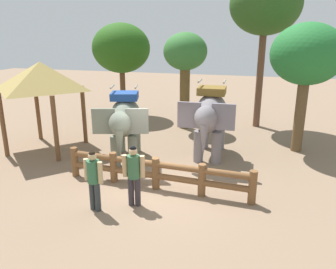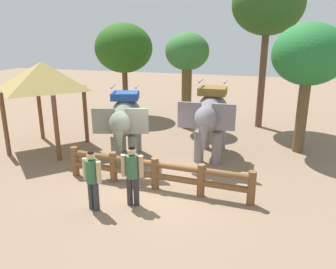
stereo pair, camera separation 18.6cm
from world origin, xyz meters
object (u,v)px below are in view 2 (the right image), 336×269
at_px(tree_deep_back, 268,5).
at_px(thatched_shelter, 43,77).
at_px(elephant_center, 211,116).
at_px(tree_far_left, 124,48).
at_px(tourist_woman_in_black, 132,171).
at_px(elephant_near_left, 125,120).
at_px(tree_back_center, 309,56).
at_px(log_fence, 155,171).
at_px(tree_far_right, 187,56).
at_px(tourist_man_in_blue, 92,176).

bearing_deg(tree_deep_back, thatched_shelter, -144.28).
bearing_deg(elephant_center, tree_far_left, 137.59).
distance_m(elephant_center, tourist_woman_in_black, 4.80).
xyz_separation_m(elephant_near_left, tree_back_center, (6.56, 3.01, 2.31)).
bearing_deg(thatched_shelter, elephant_center, 7.47).
bearing_deg(elephant_near_left, elephant_center, 22.02).
height_order(elephant_near_left, tourist_woman_in_black, elephant_near_left).
bearing_deg(tree_back_center, elephant_near_left, -155.39).
bearing_deg(log_fence, tourist_woman_in_black, -102.58).
bearing_deg(thatched_shelter, tourist_woman_in_black, -33.99).
bearing_deg(log_fence, tree_deep_back, 71.19).
bearing_deg(elephant_center, log_fence, -109.86).
bearing_deg(elephant_near_left, tree_far_left, 113.55).
relative_size(thatched_shelter, tree_far_right, 0.76).
xyz_separation_m(thatched_shelter, tree_far_left, (0.82, 6.41, 0.83)).
distance_m(tourist_man_in_blue, tree_far_right, 9.41).
relative_size(elephant_center, tree_far_left, 0.67).
xyz_separation_m(tourist_woman_in_black, tree_far_left, (-4.56, 10.03, 2.87)).
relative_size(tree_far_left, tree_far_right, 1.10).
bearing_deg(tree_far_right, tree_back_center, -21.86).
distance_m(tree_far_right, tree_deep_back, 4.55).
height_order(elephant_center, tree_back_center, tree_back_center).
xyz_separation_m(log_fence, tree_deep_back, (2.92, 8.59, 5.48)).
relative_size(elephant_near_left, tree_far_right, 0.72).
bearing_deg(tourist_man_in_blue, elephant_center, 64.30).
bearing_deg(thatched_shelter, tourist_man_in_blue, -43.49).
height_order(tree_far_right, tree_deep_back, tree_deep_back).
bearing_deg(tree_deep_back, elephant_near_left, -126.44).
distance_m(elephant_center, tree_far_left, 8.46).
distance_m(tourist_woman_in_black, thatched_shelter, 6.80).
relative_size(tourist_man_in_blue, thatched_shelter, 0.48).
xyz_separation_m(tree_back_center, tree_deep_back, (-1.75, 3.51, 2.13)).
bearing_deg(tree_far_left, log_fence, -61.30).
distance_m(elephant_near_left, elephant_center, 3.33).
distance_m(elephant_near_left, tourist_man_in_blue, 3.93).
xyz_separation_m(tree_far_left, tree_back_center, (9.51, -3.75, 0.02)).
distance_m(tourist_man_in_blue, tree_back_center, 9.50).
height_order(elephant_near_left, elephant_center, elephant_center).
bearing_deg(tourist_woman_in_black, thatched_shelter, 146.01).
xyz_separation_m(log_fence, tree_far_right, (-0.73, 7.25, 3.13)).
height_order(tourist_woman_in_black, tree_far_left, tree_far_left).
relative_size(elephant_center, tree_deep_back, 0.47).
bearing_deg(elephant_near_left, tree_back_center, 24.61).
bearing_deg(elephant_center, tourist_man_in_blue, -115.70).
relative_size(tree_far_left, tree_back_center, 1.02).
bearing_deg(tourist_man_in_blue, tree_back_center, 49.10).
bearing_deg(elephant_center, tree_back_center, 26.82).
distance_m(thatched_shelter, tree_deep_back, 10.97).
relative_size(elephant_near_left, tourist_man_in_blue, 1.95).
bearing_deg(tree_far_left, tree_back_center, -21.52).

